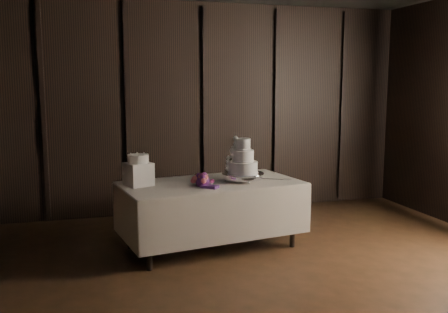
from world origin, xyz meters
TOP-DOWN VIEW (x-y plane):
  - room at (0.00, 0.00)m, footprint 6.08×7.08m
  - display_table at (-0.33, 1.82)m, footprint 2.14×1.36m
  - cake_stand at (0.04, 1.81)m, footprint 0.55×0.55m
  - wedding_cake at (0.02, 1.80)m, footprint 0.38×0.33m
  - bouquet at (-0.47, 1.65)m, footprint 0.48×0.48m
  - box_pedestal at (-1.13, 1.87)m, footprint 0.34×0.34m
  - small_cake at (-1.13, 1.87)m, footprint 0.23×0.23m
  - cake_knife at (0.39, 1.80)m, footprint 0.33×0.21m

SIDE VIEW (x-z plane):
  - display_table at x=-0.33m, z-range 0.04..0.80m
  - cake_knife at x=0.39m, z-range 0.76..0.77m
  - cake_stand at x=0.04m, z-range 0.76..0.85m
  - bouquet at x=-0.47m, z-range 0.73..0.92m
  - box_pedestal at x=-1.13m, z-range 0.76..1.01m
  - wedding_cake at x=0.02m, z-range 0.81..1.21m
  - small_cake at x=-1.13m, z-range 1.01..1.10m
  - room at x=0.00m, z-range -0.04..3.04m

